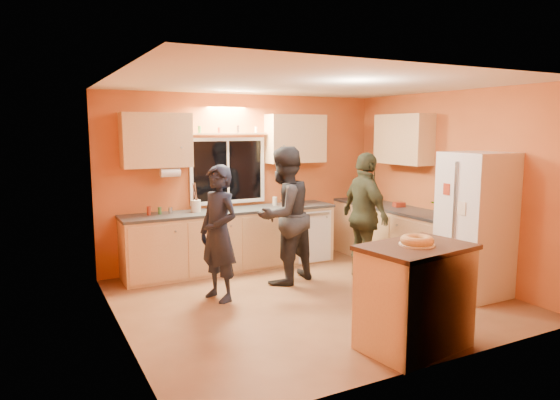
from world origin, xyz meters
TOP-DOWN VIEW (x-y plane):
  - ground at (0.00, 0.00)m, footprint 4.50×4.50m
  - room_shell at (0.12, 0.41)m, footprint 4.54×4.04m
  - back_counter at (0.01, 1.70)m, footprint 4.23×0.62m
  - right_counter at (1.95, 0.50)m, footprint 0.62×1.84m
  - refrigerator at (1.89, -0.80)m, footprint 0.72×0.70m
  - island at (0.16, -1.63)m, footprint 1.13×0.85m
  - bundt_pastry at (0.16, -1.63)m, footprint 0.31×0.31m
  - person_left at (-1.00, 0.52)m, footprint 0.57×0.70m
  - person_center at (0.02, 0.77)m, footprint 1.09×0.97m
  - person_right at (1.13, 0.44)m, footprint 0.52×1.07m
  - mixing_bowl at (0.64, 1.65)m, footprint 0.35×0.35m
  - utensil_crock at (-0.89, 1.73)m, footprint 0.14×0.14m
  - potted_plant at (1.88, -0.23)m, footprint 0.32×0.28m
  - red_box at (2.01, 0.76)m, footprint 0.18×0.15m

SIDE VIEW (x-z plane):
  - ground at x=0.00m, z-range 0.00..0.00m
  - back_counter at x=0.01m, z-range 0.00..0.90m
  - right_counter at x=1.95m, z-range 0.00..0.90m
  - island at x=0.16m, z-range 0.01..1.01m
  - person_left at x=-1.00m, z-range 0.00..1.66m
  - person_right at x=1.13m, z-range 0.00..1.76m
  - refrigerator at x=1.89m, z-range 0.00..1.80m
  - person_center at x=0.02m, z-range 0.00..1.85m
  - red_box at x=2.01m, z-range 0.90..0.97m
  - mixing_bowl at x=0.64m, z-range 0.90..0.98m
  - utensil_crock at x=-0.89m, z-range 0.90..1.07m
  - bundt_pastry at x=0.16m, z-range 1.00..1.09m
  - potted_plant at x=1.88m, z-range 0.90..1.21m
  - room_shell at x=0.12m, z-range 0.31..2.92m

